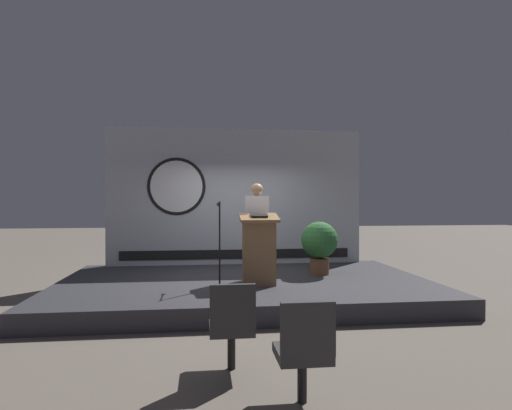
{
  "coord_description": "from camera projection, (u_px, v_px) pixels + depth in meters",
  "views": [
    {
      "loc": [
        -0.73,
        -7.61,
        1.69
      ],
      "look_at": [
        0.19,
        -0.11,
        1.61
      ],
      "focal_mm": 30.41,
      "sensor_mm": 36.0,
      "label": 1
    }
  ],
  "objects": [
    {
      "name": "podium",
      "position": [
        259.0,
        250.0,
        7.17
      ],
      "size": [
        0.64,
        0.5,
        1.18
      ],
      "color": "olive",
      "rests_on": "stage_platform"
    },
    {
      "name": "ground_plane",
      "position": [
        245.0,
        296.0,
        7.66
      ],
      "size": [
        40.0,
        40.0,
        0.0
      ],
      "primitive_type": "plane",
      "color": "#6B6056"
    },
    {
      "name": "microphone_stand",
      "position": [
        219.0,
        257.0,
        7.0
      ],
      "size": [
        0.24,
        0.57,
        1.38
      ],
      "color": "black",
      "rests_on": "stage_platform"
    },
    {
      "name": "potted_plant",
      "position": [
        319.0,
        243.0,
        8.14
      ],
      "size": [
        0.69,
        0.69,
        0.99
      ],
      "color": "brown",
      "rests_on": "stage_platform"
    },
    {
      "name": "audience_chair_right",
      "position": [
        232.0,
        322.0,
        4.26
      ],
      "size": [
        0.44,
        0.45,
        0.89
      ],
      "color": "black",
      "rests_on": "ground"
    },
    {
      "name": "speaker_person",
      "position": [
        257.0,
        230.0,
        7.64
      ],
      "size": [
        0.4,
        0.26,
        1.69
      ],
      "color": "black",
      "rests_on": "stage_platform"
    },
    {
      "name": "audience_chair_left",
      "position": [
        304.0,
        347.0,
        3.54
      ],
      "size": [
        0.44,
        0.45,
        0.89
      ],
      "color": "black",
      "rests_on": "ground"
    },
    {
      "name": "stage_platform",
      "position": [
        245.0,
        287.0,
        7.66
      ],
      "size": [
        6.4,
        4.0,
        0.3
      ],
      "primitive_type": "cube",
      "color": "#333338",
      "rests_on": "ground"
    },
    {
      "name": "banner_display",
      "position": [
        235.0,
        197.0,
        9.48
      ],
      "size": [
        5.54,
        0.12,
        2.95
      ],
      "color": "#B2B7C1",
      "rests_on": "stage_platform"
    }
  ]
}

